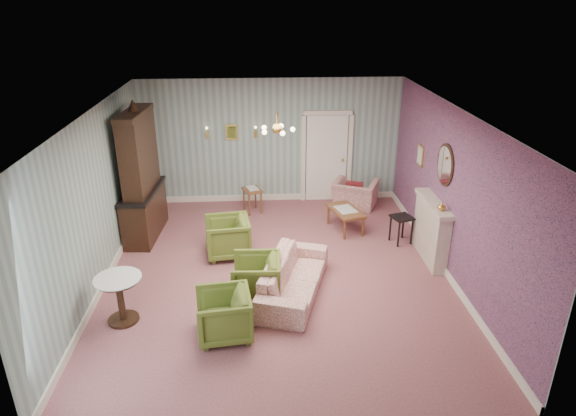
{
  "coord_description": "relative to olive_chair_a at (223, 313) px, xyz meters",
  "views": [
    {
      "loc": [
        -0.32,
        -7.83,
        4.64
      ],
      "look_at": [
        0.2,
        0.4,
        1.1
      ],
      "focal_mm": 31.45,
      "sensor_mm": 36.0,
      "label": 1
    }
  ],
  "objects": [
    {
      "name": "wall_left",
      "position": [
        -2.13,
        1.72,
        1.06
      ],
      "size": [
        0.0,
        7.0,
        7.0
      ],
      "primitive_type": "plane",
      "rotation": [
        1.57,
        0.0,
        1.57
      ],
      "color": "gray",
      "rests_on": "ground"
    },
    {
      "name": "nesting_table",
      "position": [
        0.41,
        4.51,
        -0.09
      ],
      "size": [
        0.5,
        0.56,
        0.61
      ],
      "primitive_type": null,
      "rotation": [
        0.0,
        0.0,
        0.36
      ],
      "color": "brown",
      "rests_on": "floor"
    },
    {
      "name": "wall_front",
      "position": [
        0.87,
        -1.78,
        1.06
      ],
      "size": [
        6.0,
        0.0,
        6.0
      ],
      "primitive_type": "plane",
      "rotation": [
        -1.57,
        0.0,
        0.0
      ],
      "color": "gray",
      "rests_on": "ground"
    },
    {
      "name": "wall_right_floral",
      "position": [
        3.85,
        1.72,
        1.06
      ],
      "size": [
        0.0,
        7.0,
        7.0
      ],
      "primitive_type": "plane",
      "rotation": [
        1.57,
        0.0,
        -1.57
      ],
      "color": "#C06082",
      "rests_on": "ground"
    },
    {
      "name": "dresser",
      "position": [
        -1.78,
        3.47,
        0.98
      ],
      "size": [
        0.68,
        1.68,
        2.75
      ],
      "primitive_type": null,
      "rotation": [
        0.0,
        0.0,
        -0.07
      ],
      "color": "black",
      "rests_on": "floor"
    },
    {
      "name": "pedestal_table",
      "position": [
        -1.57,
        0.46,
        -0.01
      ],
      "size": [
        0.78,
        0.78,
        0.77
      ],
      "primitive_type": null,
      "rotation": [
        0.0,
        0.0,
        -0.13
      ],
      "color": "black",
      "rests_on": "floor"
    },
    {
      "name": "chandelier",
      "position": [
        0.87,
        1.72,
        2.24
      ],
      "size": [
        0.56,
        0.56,
        0.36
      ],
      "primitive_type": null,
      "color": "gold",
      "rests_on": "ceiling"
    },
    {
      "name": "olive_chair_b",
      "position": [
        0.47,
        1.0,
        0.0
      ],
      "size": [
        0.75,
        0.8,
        0.79
      ],
      "primitive_type": "imported",
      "rotation": [
        0.0,
        0.0,
        -1.61
      ],
      "color": "#5C6D26",
      "rests_on": "floor"
    },
    {
      "name": "framed_print",
      "position": [
        3.84,
        3.47,
        1.21
      ],
      "size": [
        0.04,
        0.34,
        0.42
      ],
      "primitive_type": null,
      "color": "gold",
      "rests_on": "wall_right"
    },
    {
      "name": "sofa_chintz",
      "position": [
        1.09,
        1.07,
        0.02
      ],
      "size": [
        1.19,
        2.17,
        0.82
      ],
      "primitive_type": "imported",
      "rotation": [
        0.0,
        0.0,
        1.27
      ],
      "color": "#AA4450",
      "rests_on": "floor"
    },
    {
      "name": "floor",
      "position": [
        0.87,
        1.72,
        -0.39
      ],
      "size": [
        7.0,
        7.0,
        0.0
      ],
      "primitive_type": "plane",
      "color": "#97575C",
      "rests_on": "ground"
    },
    {
      "name": "fireplace",
      "position": [
        3.73,
        2.12,
        0.19
      ],
      "size": [
        0.3,
        1.4,
        1.16
      ],
      "primitive_type": null,
      "color": "beige",
      "rests_on": "floor"
    },
    {
      "name": "ceiling",
      "position": [
        0.87,
        1.72,
        2.51
      ],
      "size": [
        7.0,
        7.0,
        0.0
      ],
      "primitive_type": "plane",
      "rotation": [
        3.14,
        0.0,
        0.0
      ],
      "color": "white",
      "rests_on": "ground"
    },
    {
      "name": "coffee_table",
      "position": [
        2.35,
        3.43,
        -0.16
      ],
      "size": [
        0.77,
        1.04,
        0.47
      ],
      "primitive_type": null,
      "rotation": [
        0.0,
        0.0,
        0.3
      ],
      "color": "brown",
      "rests_on": "floor"
    },
    {
      "name": "burgundy_cushion",
      "position": [
        2.75,
        4.55,
        0.09
      ],
      "size": [
        0.41,
        0.28,
        0.39
      ],
      "primitive_type": "cube",
      "rotation": [
        0.17,
        0.0,
        -0.35
      ],
      "color": "maroon",
      "rests_on": "wingback_chair"
    },
    {
      "name": "gilt_mirror_back",
      "position": [
        -0.03,
        5.18,
        1.31
      ],
      "size": [
        0.28,
        0.06,
        0.36
      ],
      "primitive_type": null,
      "color": "gold",
      "rests_on": "wall_back"
    },
    {
      "name": "side_table_black",
      "position": [
        3.37,
        2.79,
        -0.11
      ],
      "size": [
        0.48,
        0.48,
        0.57
      ],
      "primitive_type": null,
      "rotation": [
        0.0,
        0.0,
        0.32
      ],
      "color": "black",
      "rests_on": "floor"
    },
    {
      "name": "wall_right",
      "position": [
        3.87,
        1.72,
        1.06
      ],
      "size": [
        0.0,
        7.0,
        7.0
      ],
      "primitive_type": "plane",
      "rotation": [
        1.57,
        0.0,
        -1.57
      ],
      "color": "gray",
      "rests_on": "ground"
    },
    {
      "name": "olive_chair_a",
      "position": [
        0.0,
        0.0,
        0.0
      ],
      "size": [
        0.8,
        0.85,
        0.79
      ],
      "primitive_type": "imported",
      "rotation": [
        0.0,
        0.0,
        -1.45
      ],
      "color": "#5C6D26",
      "rests_on": "floor"
    },
    {
      "name": "wingback_chair",
      "position": [
        2.8,
        4.7,
        0.03
      ],
      "size": [
        1.14,
        0.97,
        0.84
      ],
      "primitive_type": "imported",
      "rotation": [
        0.0,
        0.0,
        2.71
      ],
      "color": "#AA4450",
      "rests_on": "floor"
    },
    {
      "name": "mantel_vase",
      "position": [
        3.71,
        1.72,
        0.84
      ],
      "size": [
        0.15,
        0.15,
        0.15
      ],
      "primitive_type": "imported",
      "color": "gold",
      "rests_on": "fireplace"
    },
    {
      "name": "oval_mirror",
      "position": [
        3.83,
        2.12,
        1.46
      ],
      "size": [
        0.04,
        0.76,
        0.84
      ],
      "primitive_type": null,
      "color": "white",
      "rests_on": "wall_right"
    },
    {
      "name": "sconce_left",
      "position": [
        -0.58,
        5.16,
        1.31
      ],
      "size": [
        0.16,
        0.12,
        0.3
      ],
      "primitive_type": null,
      "color": "gold",
      "rests_on": "wall_back"
    },
    {
      "name": "olive_chair_c",
      "position": [
        -0.06,
        2.49,
        0.02
      ],
      "size": [
        0.85,
        0.89,
        0.82
      ],
      "primitive_type": "imported",
      "rotation": [
        0.0,
        0.0,
        -1.44
      ],
      "color": "#5C6D26",
      "rests_on": "floor"
    },
    {
      "name": "door",
      "position": [
        2.17,
        5.18,
        0.69
      ],
      "size": [
        1.12,
        0.12,
        2.16
      ],
      "primitive_type": null,
      "color": "white",
      "rests_on": "floor"
    },
    {
      "name": "sconce_right",
      "position": [
        0.52,
        5.16,
        1.31
      ],
      "size": [
        0.16,
        0.12,
        0.3
      ],
      "primitive_type": null,
      "color": "gold",
      "rests_on": "wall_back"
    },
    {
      "name": "wall_back",
      "position": [
        0.87,
        5.22,
        1.06
      ],
      "size": [
        6.0,
        0.0,
        6.0
      ],
      "primitive_type": "plane",
      "rotation": [
        1.57,
        0.0,
        0.0
      ],
      "color": "gray",
      "rests_on": "ground"
    }
  ]
}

